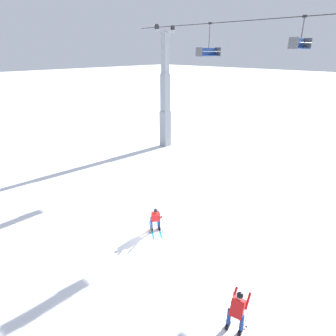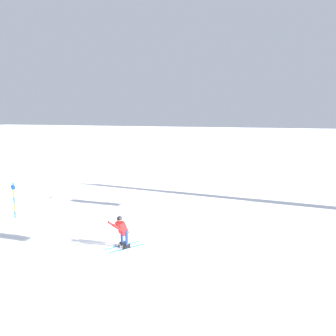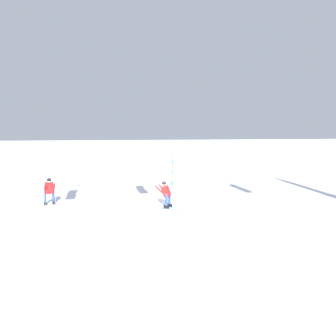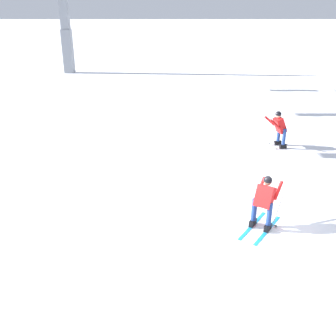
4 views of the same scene
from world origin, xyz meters
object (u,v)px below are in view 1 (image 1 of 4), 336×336
at_px(chairlift_seat_nearest, 208,52).
at_px(chairlift_seat_second, 299,44).
at_px(lift_tower_near, 165,100).
at_px(skier_carving_main, 156,218).
at_px(skier_distant_uphill, 237,309).

distance_m(chairlift_seat_nearest, chairlift_seat_second, 6.79).
relative_size(lift_tower_near, chairlift_seat_second, 4.96).
distance_m(lift_tower_near, chairlift_seat_nearest, 6.20).
distance_m(skier_carving_main, chairlift_seat_nearest, 13.99).
bearing_deg(skier_carving_main, chairlift_seat_nearest, 115.84).
relative_size(chairlift_seat_nearest, skier_distant_uphill, 1.31).
bearing_deg(chairlift_seat_second, lift_tower_near, 180.00).
height_order(chairlift_seat_second, skier_distant_uphill, chairlift_seat_second).
height_order(skier_carving_main, chairlift_seat_nearest, chairlift_seat_nearest).
distance_m(lift_tower_near, chairlift_seat_second, 12.29).
bearing_deg(lift_tower_near, chairlift_seat_second, -0.00).
bearing_deg(chairlift_seat_second, skier_carving_main, -99.28).
relative_size(chairlift_seat_second, skier_distant_uphill, 1.16).
xyz_separation_m(chairlift_seat_nearest, chairlift_seat_second, (6.78, -0.00, 0.48)).
xyz_separation_m(skier_carving_main, chairlift_seat_second, (1.71, 10.46, 8.25)).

